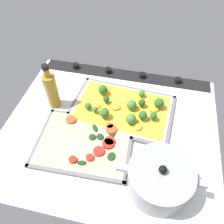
% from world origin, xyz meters
% --- Properties ---
extents(ground_plane, '(0.80, 0.70, 0.03)m').
position_xyz_m(ground_plane, '(0.00, 0.00, -0.01)').
color(ground_plane, silver).
extents(stove_control_panel, '(0.77, 0.07, 0.03)m').
position_xyz_m(stove_control_panel, '(0.00, -0.31, 0.01)').
color(stove_control_panel, black).
rests_on(stove_control_panel, ground_plane).
extents(baking_tray_front, '(0.43, 0.30, 0.01)m').
position_xyz_m(baking_tray_front, '(-0.03, -0.09, 0.00)').
color(baking_tray_front, slate).
rests_on(baking_tray_front, ground_plane).
extents(broccoli_pizza, '(0.40, 0.27, 0.06)m').
position_xyz_m(broccoli_pizza, '(-0.03, -0.09, 0.02)').
color(broccoli_pizza, '#D3B77F').
rests_on(broccoli_pizza, baking_tray_front).
extents(baking_tray_back, '(0.35, 0.27, 0.01)m').
position_xyz_m(baking_tray_back, '(0.07, 0.09, 0.00)').
color(baking_tray_back, slate).
rests_on(baking_tray_back, ground_plane).
extents(veggie_pizza_back, '(0.32, 0.24, 0.02)m').
position_xyz_m(veggie_pizza_back, '(0.07, 0.09, 0.01)').
color(veggie_pizza_back, tan).
rests_on(veggie_pizza_back, baking_tray_back).
extents(cooking_pot, '(0.26, 0.20, 0.13)m').
position_xyz_m(cooking_pot, '(-0.20, 0.19, 0.05)').
color(cooking_pot, gray).
rests_on(cooking_pot, ground_plane).
extents(oil_bottle, '(0.05, 0.05, 0.20)m').
position_xyz_m(oil_bottle, '(0.25, -0.07, 0.08)').
color(oil_bottle, olive).
rests_on(oil_bottle, ground_plane).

